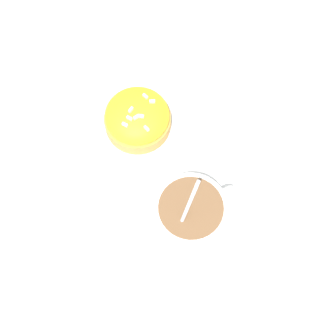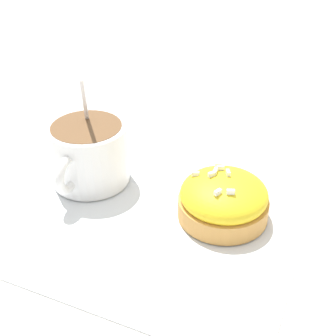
% 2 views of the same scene
% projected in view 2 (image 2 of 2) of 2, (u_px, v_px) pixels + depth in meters
% --- Properties ---
extents(ground_plane, '(3.00, 3.00, 0.00)m').
position_uv_depth(ground_plane, '(156.00, 194.00, 0.47)').
color(ground_plane, silver).
extents(paper_napkin, '(0.32, 0.33, 0.00)m').
position_uv_depth(paper_napkin, '(156.00, 193.00, 0.47)').
color(paper_napkin, white).
rests_on(paper_napkin, ground_plane).
extents(coffee_cup, '(0.08, 0.10, 0.12)m').
position_uv_depth(coffee_cup, '(89.00, 150.00, 0.47)').
color(coffee_cup, white).
rests_on(coffee_cup, paper_napkin).
extents(frosted_pastry, '(0.08, 0.08, 0.05)m').
position_uv_depth(frosted_pastry, '(224.00, 199.00, 0.43)').
color(frosted_pastry, '#D19347').
rests_on(frosted_pastry, paper_napkin).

